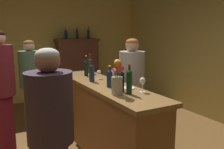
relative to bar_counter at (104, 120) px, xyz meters
The scene contains 21 objects.
wall_back 3.41m from the bar_counter, 97.62° to the left, with size 6.02×0.12×2.70m, color tan.
bar_counter is the anchor object (origin of this frame).
display_cabinet 3.11m from the bar_counter, 76.37° to the left, with size 1.15×0.37×1.57m.
wine_bottle_malbec 0.80m from the bar_counter, 92.33° to the right, with size 0.07×0.07×0.29m.
wine_bottle_syrah 0.92m from the bar_counter, 89.31° to the left, with size 0.06×0.06×0.32m.
wine_bottle_pinot 0.91m from the bar_counter, 90.28° to the right, with size 0.06×0.06×0.33m.
wine_bottle_chardonnay 1.10m from the bar_counter, 79.11° to the left, with size 0.07×0.07×0.32m.
wine_bottle_rose 0.68m from the bar_counter, 99.22° to the right, with size 0.07×0.07×0.27m.
wine_bottle_merlot 0.69m from the bar_counter, 113.52° to the left, with size 0.07×0.07×0.30m.
wine_glass_front 0.91m from the bar_counter, 74.25° to the right, with size 0.07×0.07×0.17m.
wine_glass_mid 0.65m from the bar_counter, 11.34° to the left, with size 0.07×0.07×0.17m.
wine_glass_rear 0.70m from the bar_counter, 76.61° to the left, with size 0.06×0.06×0.13m.
flower_arrangement 0.93m from the bar_counter, 102.54° to the right, with size 0.13×0.15×0.39m.
cheese_plate 0.66m from the bar_counter, 72.74° to the right, with size 0.17×0.17×0.01m, color white.
display_bottle_left 3.26m from the bar_counter, 81.79° to the left, with size 0.08×0.08×0.29m.
display_bottle_midleft 3.31m from the bar_counter, 76.33° to the left, with size 0.06×0.06×0.30m.
display_bottle_center 3.40m from the bar_counter, 70.87° to the left, with size 0.06×0.06×0.32m.
patron_in_navy 1.29m from the bar_counter, 138.19° to the right, with size 0.40×0.40×1.59m.
patron_near_entrance 1.54m from the bar_counter, 119.21° to the left, with size 0.37×0.37×1.59m.
patron_tall 1.46m from the bar_counter, 151.14° to the left, with size 0.36×0.36×1.74m.
bartender 0.77m from the bar_counter, 23.62° to the left, with size 0.40×0.40×1.63m.
Camera 1 is at (-0.92, -2.41, 1.70)m, focal length 37.10 mm.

